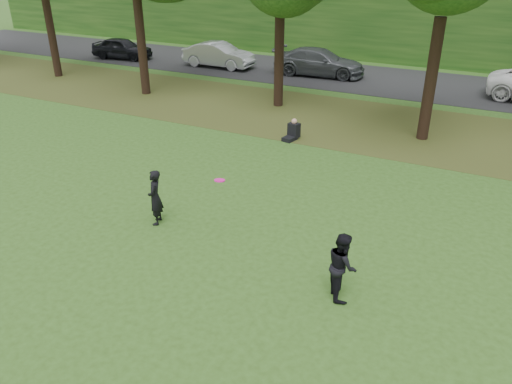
# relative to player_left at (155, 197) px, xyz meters

# --- Properties ---
(ground) EXTENTS (120.00, 120.00, 0.00)m
(ground) POSITION_rel_player_left_xyz_m (1.37, -2.11, -0.79)
(ground) COLOR #2C4C17
(ground) RESTS_ON ground
(leaf_litter) EXTENTS (60.00, 7.00, 0.01)m
(leaf_litter) POSITION_rel_player_left_xyz_m (1.37, 10.89, -0.78)
(leaf_litter) COLOR #493F1A
(leaf_litter) RESTS_ON ground
(street) EXTENTS (70.00, 7.00, 0.02)m
(street) POSITION_rel_player_left_xyz_m (1.37, 18.89, -0.78)
(street) COLOR black
(street) RESTS_ON ground
(far_hedge) EXTENTS (70.00, 3.00, 5.00)m
(far_hedge) POSITION_rel_player_left_xyz_m (1.37, 24.89, 1.71)
(far_hedge) COLOR #163F12
(far_hedge) RESTS_ON ground
(player_left) EXTENTS (0.57, 0.68, 1.58)m
(player_left) POSITION_rel_player_left_xyz_m (0.00, 0.00, 0.00)
(player_left) COLOR black
(player_left) RESTS_ON ground
(player_right) EXTENTS (0.89, 0.95, 1.56)m
(player_right) POSITION_rel_player_left_xyz_m (5.52, -0.81, -0.01)
(player_right) COLOR black
(player_right) RESTS_ON ground
(parked_cars) EXTENTS (35.44, 3.76, 1.54)m
(parked_cars) POSITION_rel_player_left_xyz_m (1.06, 17.85, -0.03)
(parked_cars) COLOR black
(parked_cars) RESTS_ON street
(frisbee) EXTENTS (0.38, 0.38, 0.07)m
(frisbee) POSITION_rel_player_left_xyz_m (2.09, -0.06, 0.98)
(frisbee) COLOR #FF15A7
(frisbee) RESTS_ON ground
(seated_person) EXTENTS (0.56, 0.80, 0.83)m
(seated_person) POSITION_rel_player_left_xyz_m (0.79, 7.80, -0.48)
(seated_person) COLOR black
(seated_person) RESTS_ON ground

